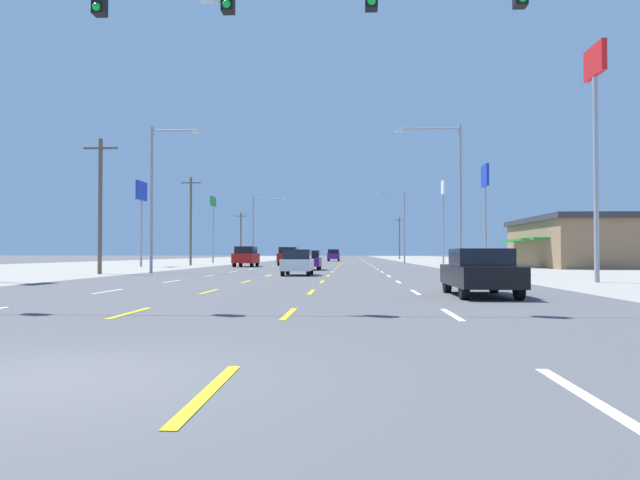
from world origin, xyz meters
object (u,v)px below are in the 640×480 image
at_px(hatchback_inner_left_farther, 303,257).
at_px(pole_sign_left_row_2, 213,211).
at_px(pole_sign_right_row_2, 443,202).
at_px(streetlight_right_row_1, 401,222).
at_px(suv_far_left_midfar, 246,256).
at_px(suv_center_turn_farthest, 334,255).
at_px(sedan_far_right_nearest, 480,272).
at_px(pole_sign_left_row_1, 141,200).
at_px(pole_sign_right_row_0, 595,107).
at_px(hatchback_center_turn_mid, 310,260).
at_px(hatchback_center_turn_near, 297,262).
at_px(streetlight_left_row_1, 257,224).
at_px(streetlight_right_row_0, 453,187).
at_px(suv_inner_left_far, 288,256).
at_px(streetlight_left_row_0, 156,190).
at_px(pole_sign_right_row_1, 485,188).

bearing_deg(hatchback_inner_left_farther, pole_sign_left_row_2, 178.67).
relative_size(pole_sign_right_row_2, streetlight_right_row_1, 1.10).
height_order(suv_far_left_midfar, suv_center_turn_farthest, same).
distance_m(sedan_far_right_nearest, hatchback_inner_left_farther, 65.54).
relative_size(pole_sign_left_row_1, pole_sign_right_row_0, 0.78).
height_order(hatchback_center_turn_mid, pole_sign_left_row_2, pole_sign_left_row_2).
distance_m(hatchback_center_turn_mid, hatchback_inner_left_farther, 35.51).
bearing_deg(hatchback_center_turn_near, pole_sign_left_row_2, 108.46).
bearing_deg(streetlight_right_row_1, streetlight_left_row_1, -180.00).
height_order(pole_sign_left_row_1, pole_sign_left_row_2, pole_sign_left_row_2).
xyz_separation_m(streetlight_left_row_1, streetlight_right_row_1, (19.36, 0.00, 0.27)).
distance_m(pole_sign_left_row_2, streetlight_right_row_0, 50.98).
distance_m(suv_inner_left_far, streetlight_right_row_0, 29.90).
bearing_deg(pole_sign_right_row_2, streetlight_right_row_1, 144.52).
distance_m(hatchback_center_turn_near, suv_inner_left_far, 30.11).
xyz_separation_m(pole_sign_left_row_1, streetlight_right_row_1, (27.41, 22.55, -1.10)).
bearing_deg(suv_center_turn_farthest, streetlight_right_row_1, -65.31).
distance_m(hatchback_center_turn_mid, streetlight_left_row_0, 13.62).
bearing_deg(suv_inner_left_far, streetlight_right_row_1, 49.73).
relative_size(suv_center_turn_farthest, streetlight_right_row_1, 0.51).
relative_size(hatchback_inner_left_farther, pole_sign_left_row_2, 0.43).
relative_size(suv_inner_left_far, pole_sign_left_row_1, 0.58).
relative_size(hatchback_center_turn_near, streetlight_right_row_0, 0.40).
bearing_deg(suv_center_turn_farthest, streetlight_left_row_0, -98.95).
bearing_deg(hatchback_center_turn_near, hatchback_inner_left_farther, 94.09).
relative_size(hatchback_center_turn_mid, suv_far_left_midfar, 0.80).
bearing_deg(hatchback_center_turn_mid, hatchback_inner_left_farther, 95.31).
height_order(suv_inner_left_far, pole_sign_right_row_1, pole_sign_right_row_1).
bearing_deg(hatchback_center_turn_near, streetlight_right_row_0, 19.99).
bearing_deg(suv_center_turn_farthest, hatchback_center_turn_mid, -90.32).
relative_size(hatchback_center_turn_near, pole_sign_left_row_1, 0.46).
xyz_separation_m(hatchback_center_turn_mid, pole_sign_left_row_2, (-15.79, 35.65, 6.32)).
distance_m(suv_center_turn_farthest, streetlight_right_row_1, 23.52).
xyz_separation_m(suv_inner_left_far, pole_sign_right_row_2, (18.48, 12.35, 6.85)).
bearing_deg(pole_sign_left_row_2, pole_sign_right_row_0, -61.59).
height_order(hatchback_center_turn_near, pole_sign_left_row_2, pole_sign_left_row_2).
relative_size(pole_sign_right_row_2, streetlight_left_row_0, 1.09).
distance_m(pole_sign_right_row_2, streetlight_left_row_1, 24.76).
bearing_deg(hatchback_center_turn_near, suv_center_turn_farthest, 89.81).
xyz_separation_m(streetlight_right_row_0, streetlight_left_row_1, (-19.31, 42.23, -0.36)).
relative_size(hatchback_center_turn_mid, pole_sign_left_row_1, 0.46).
xyz_separation_m(sedan_far_right_nearest, streetlight_right_row_1, (2.69, 63.19, 4.78)).
relative_size(suv_inner_left_far, streetlight_right_row_0, 0.51).
height_order(suv_far_left_midfar, pole_sign_right_row_0, pole_sign_right_row_0).
relative_size(streetlight_right_row_0, streetlight_left_row_1, 1.09).
height_order(pole_sign_right_row_1, streetlight_left_row_0, streetlight_left_row_0).
bearing_deg(streetlight_left_row_1, streetlight_right_row_1, 0.00).
bearing_deg(pole_sign_left_row_2, suv_center_turn_farthest, 50.01).
relative_size(hatchback_inner_left_farther, pole_sign_right_row_2, 0.37).
height_order(pole_sign_left_row_2, streetlight_left_row_1, pole_sign_left_row_2).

